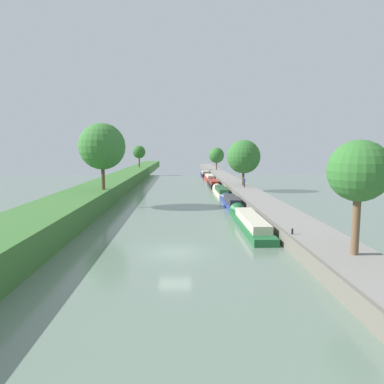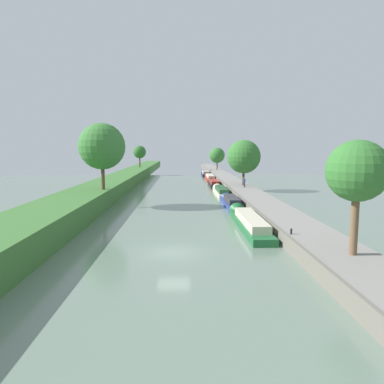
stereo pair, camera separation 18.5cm
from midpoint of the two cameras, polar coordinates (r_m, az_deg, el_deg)
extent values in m
plane|color=slate|center=(27.84, -2.75, -9.61)|extent=(160.00, 160.00, 0.00)
cube|color=#3D7033|center=(30.25, -26.29, -6.58)|extent=(6.06, 260.00, 2.45)
cube|color=gray|center=(29.63, 19.67, -7.79)|extent=(4.46, 260.00, 1.19)
cube|color=#6B665B|center=(28.86, 15.27, -7.97)|extent=(0.25, 260.00, 1.24)
cube|color=#1E6033|center=(36.34, 9.28, -5.21)|extent=(2.07, 14.20, 0.65)
cube|color=beige|center=(35.52, 9.52, -4.35)|extent=(1.70, 9.94, 0.75)
cone|color=#1E6033|center=(43.81, 7.39, -3.09)|extent=(1.97, 1.24, 1.97)
cube|color=#283D93|center=(49.43, 6.38, -1.96)|extent=(1.81, 9.77, 0.60)
cube|color=#333338|center=(48.85, 6.47, -1.22)|extent=(1.48, 6.84, 0.82)
cone|color=#283D93|center=(54.75, 5.60, -1.08)|extent=(1.72, 1.09, 1.72)
cube|color=beige|center=(62.48, 4.74, -0.08)|extent=(1.85, 12.16, 0.58)
cube|color=#234C2D|center=(61.81, 4.80, 0.44)|extent=(1.52, 8.51, 0.70)
cone|color=beige|center=(69.04, 4.14, 0.59)|extent=(1.76, 1.11, 1.76)
cube|color=black|center=(76.00, 3.56, 1.19)|extent=(1.92, 10.57, 0.59)
cube|color=maroon|center=(75.42, 3.60, 1.63)|extent=(1.57, 7.40, 0.71)
cone|color=black|center=(81.82, 3.20, 1.60)|extent=(1.82, 1.15, 1.82)
cube|color=maroon|center=(90.40, 2.93, 2.16)|extent=(1.84, 12.81, 0.74)
cube|color=beige|center=(89.70, 2.96, 2.56)|extent=(1.51, 8.96, 0.63)
cone|color=maroon|center=(97.31, 2.61, 2.51)|extent=(1.75, 1.11, 1.75)
cube|color=#141E42|center=(103.64, 2.23, 2.77)|extent=(2.15, 9.15, 0.71)
cube|color=#B2A893|center=(103.13, 2.25, 3.16)|extent=(1.76, 6.40, 0.75)
cone|color=#141E42|center=(108.84, 2.05, 2.97)|extent=(2.04, 1.29, 2.04)
cylinder|color=brown|center=(24.97, 24.62, -4.29)|extent=(0.49, 0.49, 4.29)
sphere|color=#33702D|center=(24.58, 24.99, 3.07)|extent=(3.86, 3.86, 3.86)
cylinder|color=#4C3828|center=(66.77, 8.26, 2.62)|extent=(0.44, 0.44, 3.52)
sphere|color=#33702D|center=(66.60, 8.31, 5.58)|extent=(6.13, 6.13, 6.13)
cylinder|color=brown|center=(114.13, 4.05, 4.37)|extent=(0.44, 0.44, 3.20)
sphere|color=#33702D|center=(114.03, 4.06, 5.84)|extent=(4.86, 4.86, 4.86)
cylinder|color=brown|center=(106.29, -8.26, 4.86)|extent=(0.41, 0.41, 3.38)
sphere|color=#2D6628|center=(106.23, -8.28, 6.32)|extent=(3.70, 3.70, 3.70)
cylinder|color=brown|center=(49.21, -13.88, 2.74)|extent=(0.48, 0.48, 4.04)
sphere|color=#387533|center=(49.09, -14.01, 7.05)|extent=(6.13, 6.13, 6.13)
cylinder|color=#282D42|center=(63.12, 8.41, 1.14)|extent=(0.26, 0.26, 0.82)
cylinder|color=#28428E|center=(63.05, 8.42, 1.79)|extent=(0.34, 0.34, 0.62)
sphere|color=tan|center=(63.02, 8.43, 2.17)|extent=(0.22, 0.22, 0.22)
cylinder|color=black|center=(29.53, 15.67, -6.05)|extent=(0.16, 0.16, 0.45)
cylinder|color=black|center=(108.80, 3.04, 3.53)|extent=(0.16, 0.16, 0.45)
camera|label=1|loc=(0.09, -89.91, 0.01)|focal=33.55mm
camera|label=2|loc=(0.09, 90.09, -0.01)|focal=33.55mm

